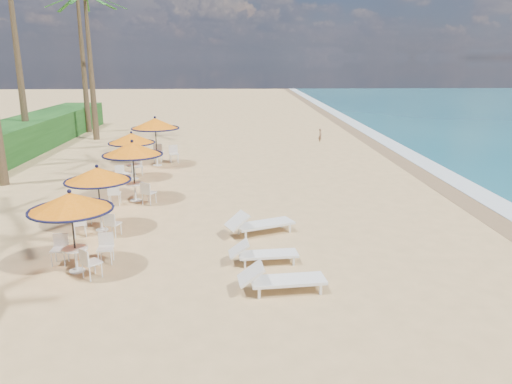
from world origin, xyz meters
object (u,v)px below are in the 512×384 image
Objects in this scene: station_0 at (73,211)px; station_2 at (132,155)px; station_3 at (131,144)px; station_4 at (156,128)px; station_1 at (97,183)px; lounger_near at (279,279)px; lounger_far at (258,223)px; lounger_mid at (261,253)px.

station_0 is 0.92× the size of station_2.
station_3 is 0.86× the size of station_4.
station_4 is (0.06, 13.38, 0.32)m from station_0.
station_1 is at bearing 94.71° from station_0.
station_2 is 1.13× the size of lounger_near.
station_1 is 7.19m from station_3.
station_2 is at bearing 115.64° from lounger_near.
station_0 is 0.97× the size of lounger_far.
station_0 is 0.87× the size of station_4.
station_1 is at bearing -87.00° from station_3.
station_2 is 6.78m from station_4.
station_2 reaches higher than lounger_far.
station_2 is at bearing 82.57° from station_1.
lounger_mid is at bearing -113.52° from lounger_far.
lounger_far is (5.47, -7.73, -1.25)m from station_3.
station_2 is at bearing 120.87° from lounger_mid.
station_4 is at bearing 89.75° from station_0.
station_2 is 1.05× the size of lounger_far.
station_4 is 11.88m from lounger_far.
station_2 is 3.84m from station_3.
station_0 reaches higher than station_3.
station_2 is at bearing -88.90° from station_4.
station_0 is 3.18m from station_1.
lounger_mid is (4.82, 0.29, -1.32)m from station_0.
lounger_far reaches higher than lounger_mid.
station_0 is at bearing 177.99° from lounger_mid.
lounger_near is (5.11, -14.82, -1.61)m from station_4.
station_3 is at bearing 101.99° from lounger_far.
lounger_far is (5.09, -0.54, -1.23)m from station_1.
station_1 is 7.23m from lounger_near.
station_0 is 13.39m from station_4.
station_1 is at bearing 145.07° from lounger_mid.
station_0 reaches higher than lounger_near.
lounger_near is 1.76m from lounger_mid.
station_0 is at bearing -85.29° from station_1.
station_0 is 10.37m from station_3.
station_4 reaches higher than lounger_near.
station_3 reaches higher than lounger_far.
lounger_near is at bearing -63.77° from station_3.
lounger_near is (5.81, -11.79, -1.27)m from station_3.
station_3 is 3.13m from station_4.
station_4 reaches higher than lounger_far.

